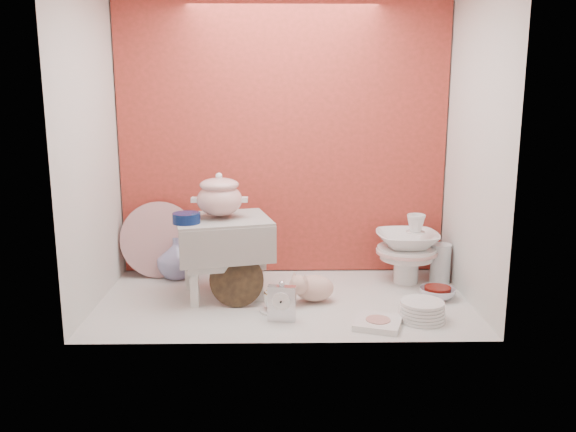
# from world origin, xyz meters

# --- Properties ---
(ground) EXTENTS (1.80, 1.80, 0.00)m
(ground) POSITION_xyz_m (0.00, 0.00, 0.00)
(ground) COLOR silver
(ground) RESTS_ON ground
(niche_shell) EXTENTS (1.86, 1.03, 1.53)m
(niche_shell) POSITION_xyz_m (0.00, 0.18, 0.93)
(niche_shell) COLOR #C13730
(niche_shell) RESTS_ON ground
(step_stool) EXTENTS (0.53, 0.49, 0.40)m
(step_stool) POSITION_xyz_m (-0.30, 0.09, 0.20)
(step_stool) COLOR silver
(step_stool) RESTS_ON ground
(soup_tureen) EXTENTS (0.34, 0.34, 0.22)m
(soup_tureen) POSITION_xyz_m (-0.31, 0.10, 0.51)
(soup_tureen) COLOR white
(soup_tureen) RESTS_ON step_stool
(cobalt_bowl) EXTENTS (0.17, 0.17, 0.05)m
(cobalt_bowl) POSITION_xyz_m (-0.46, -0.03, 0.42)
(cobalt_bowl) COLOR #0A1A4B
(cobalt_bowl) RESTS_ON step_stool
(floral_platter) EXTENTS (0.43, 0.13, 0.42)m
(floral_platter) POSITION_xyz_m (-0.68, 0.39, 0.21)
(floral_platter) COLOR silver
(floral_platter) RESTS_ON ground
(blue_white_vase) EXTENTS (0.23, 0.23, 0.22)m
(blue_white_vase) POSITION_xyz_m (-0.59, 0.37, 0.11)
(blue_white_vase) COLOR white
(blue_white_vase) RESTS_ON ground
(lacquer_tray) EXTENTS (0.26, 0.08, 0.26)m
(lacquer_tray) POSITION_xyz_m (-0.23, -0.07, 0.13)
(lacquer_tray) COLOR black
(lacquer_tray) RESTS_ON ground
(mantel_clock) EXTENTS (0.13, 0.06, 0.18)m
(mantel_clock) POSITION_xyz_m (-0.01, -0.26, 0.09)
(mantel_clock) COLOR silver
(mantel_clock) RESTS_ON ground
(plush_pig) EXTENTS (0.26, 0.20, 0.14)m
(plush_pig) POSITION_xyz_m (0.15, -0.02, 0.07)
(plush_pig) COLOR #D2A594
(plush_pig) RESTS_ON ground
(teacup_saucer) EXTENTS (0.19, 0.19, 0.01)m
(teacup_saucer) POSITION_xyz_m (-0.04, -0.15, 0.01)
(teacup_saucer) COLOR white
(teacup_saucer) RESTS_ON ground
(gold_rim_teacup) EXTENTS (0.14, 0.14, 0.09)m
(gold_rim_teacup) POSITION_xyz_m (-0.04, -0.15, 0.06)
(gold_rim_teacup) COLOR white
(gold_rim_teacup) RESTS_ON teacup_saucer
(lattice_dish) EXTENTS (0.25, 0.25, 0.03)m
(lattice_dish) POSITION_xyz_m (0.41, -0.33, 0.01)
(lattice_dish) COLOR white
(lattice_dish) RESTS_ON ground
(dinner_plate_stack) EXTENTS (0.24, 0.24, 0.09)m
(dinner_plate_stack) POSITION_xyz_m (0.62, -0.26, 0.04)
(dinner_plate_stack) COLOR white
(dinner_plate_stack) RESTS_ON ground
(crystal_bowl) EXTENTS (0.23, 0.23, 0.06)m
(crystal_bowl) POSITION_xyz_m (0.76, 0.01, 0.03)
(crystal_bowl) COLOR silver
(crystal_bowl) RESTS_ON ground
(clear_glass_vase) EXTENTS (0.11, 0.11, 0.21)m
(clear_glass_vase) POSITION_xyz_m (0.84, 0.26, 0.11)
(clear_glass_vase) COLOR silver
(clear_glass_vase) RESTS_ON ground
(porcelain_tower) EXTENTS (0.39, 0.39, 0.38)m
(porcelain_tower) POSITION_xyz_m (0.66, 0.27, 0.19)
(porcelain_tower) COLOR white
(porcelain_tower) RESTS_ON ground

